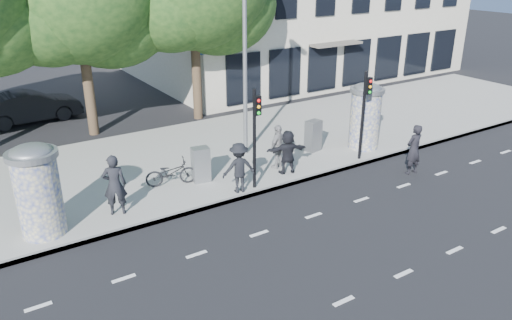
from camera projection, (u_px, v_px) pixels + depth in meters
ground at (344, 236)px, 14.25m from camera, size 120.00×120.00×0.00m
sidewalk at (218, 152)px, 20.07m from camera, size 40.00×8.00×0.15m
curb at (274, 188)px, 16.99m from camera, size 40.00×0.10×0.16m
lane_dash_near at (403, 274)px, 12.54m from camera, size 32.00×0.12×0.01m
lane_dash_far at (314, 216)px, 15.34m from camera, size 32.00×0.12×0.01m
ad_column_left at (38, 188)px, 13.59m from camera, size 1.36×1.36×2.65m
ad_column_right at (365, 114)px, 19.93m from camera, size 1.36×1.36×2.65m
traffic_pole_near at (255, 129)px, 16.06m from camera, size 0.22×0.31×3.40m
traffic_pole_far at (364, 107)px, 18.46m from camera, size 0.22×0.31×3.40m
street_lamp at (246, 34)px, 18.00m from camera, size 0.25×0.93×8.00m
ped_b at (115, 185)px, 14.82m from camera, size 0.81×0.67×1.90m
ped_d at (239, 168)px, 16.27m from camera, size 1.21×0.86×1.70m
ped_e at (278, 146)px, 18.15m from camera, size 1.11×0.87×1.66m
ped_f at (288, 152)px, 17.73m from camera, size 1.57×0.91×1.60m
man_road at (414, 149)px, 18.00m from camera, size 0.68×0.45×1.87m
bicycle at (171, 173)px, 16.89m from camera, size 1.02×1.83×0.91m
cabinet_left at (201, 165)px, 17.12m from camera, size 0.65×0.52×1.23m
cabinet_right at (313, 136)px, 19.84m from camera, size 0.67×0.54×1.25m
car_mid at (30, 107)px, 23.75m from camera, size 1.97×4.68×1.50m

